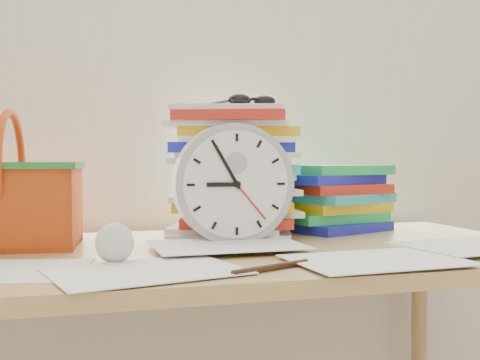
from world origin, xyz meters
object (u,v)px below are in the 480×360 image
object	(u,v)px
paper_stack	(233,172)
clock	(233,184)
desk	(226,284)
book_stack	(333,198)
basket	(11,180)

from	to	relation	value
paper_stack	clock	size ratio (longest dim) A/B	1.19
desk	clock	world-z (taller)	clock
book_stack	desk	bearing A→B (deg)	-146.43
clock	basket	world-z (taller)	basket
paper_stack	clock	distance (m)	0.14
book_stack	basket	xyz separation A→B (m)	(-0.78, -0.09, 0.06)
desk	paper_stack	bearing A→B (deg)	71.06
clock	book_stack	world-z (taller)	clock
paper_stack	book_stack	world-z (taller)	paper_stack
desk	basket	xyz separation A→B (m)	(-0.43, 0.14, 0.22)
book_stack	basket	size ratio (longest dim) A/B	0.99
paper_stack	book_stack	distance (m)	0.29
basket	clock	bearing A→B (deg)	-3.78
basket	paper_stack	bearing A→B (deg)	12.45
clock	basket	size ratio (longest dim) A/B	0.93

